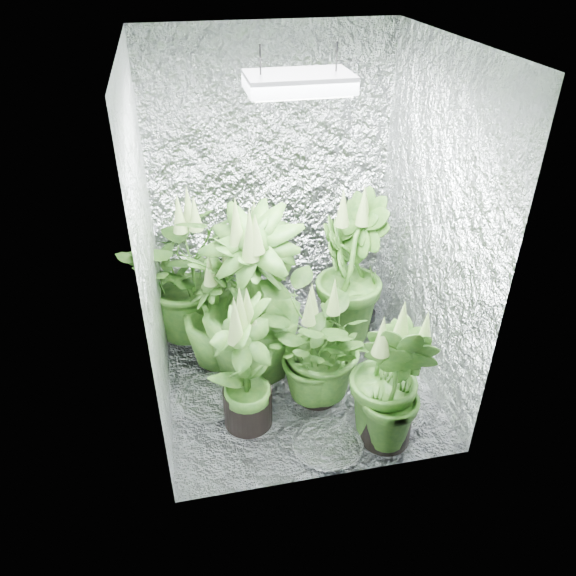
% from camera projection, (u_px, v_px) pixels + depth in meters
% --- Properties ---
extents(ground, '(1.60, 1.60, 0.00)m').
position_uv_depth(ground, '(296.00, 376.00, 3.62)').
color(ground, silver).
rests_on(ground, ground).
extents(walls, '(1.62, 1.62, 2.00)m').
position_uv_depth(walls, '(297.00, 239.00, 3.08)').
color(walls, silver).
rests_on(walls, ground).
extents(ceiling, '(1.60, 1.60, 0.01)m').
position_uv_depth(ceiling, '(299.00, 43.00, 2.54)').
color(ceiling, silver).
rests_on(ceiling, walls).
extents(grow_lamp, '(0.50, 0.30, 0.22)m').
position_uv_depth(grow_lamp, '(299.00, 83.00, 2.63)').
color(grow_lamp, gray).
rests_on(grow_lamp, ceiling).
extents(plant_a, '(0.98, 0.98, 1.09)m').
position_uv_depth(plant_a, '(188.00, 268.00, 3.76)').
color(plant_a, black).
rests_on(plant_a, ground).
extents(plant_b, '(0.66, 0.66, 0.97)m').
position_uv_depth(plant_b, '(269.00, 277.00, 3.79)').
color(plant_b, black).
rests_on(plant_b, ground).
extents(plant_c, '(0.68, 0.68, 1.11)m').
position_uv_depth(plant_c, '(350.00, 272.00, 3.73)').
color(plant_c, black).
rests_on(plant_c, ground).
extents(plant_d, '(0.61, 0.61, 0.88)m').
position_uv_depth(plant_d, '(216.00, 312.00, 3.54)').
color(plant_d, black).
rests_on(plant_d, ground).
extents(plant_e, '(0.80, 0.80, 0.83)m').
position_uv_depth(plant_e, '(319.00, 347.00, 3.25)').
color(plant_e, black).
rests_on(plant_e, ground).
extents(plant_f, '(0.57, 0.57, 0.95)m').
position_uv_depth(plant_f, '(246.00, 365.00, 3.06)').
color(plant_f, black).
rests_on(plant_f, ground).
extents(plant_g, '(0.64, 0.64, 0.94)m').
position_uv_depth(plant_g, '(391.00, 381.00, 2.96)').
color(plant_g, black).
rests_on(plant_g, ground).
extents(plant_h, '(0.85, 0.85, 1.21)m').
position_uv_depth(plant_h, '(252.00, 301.00, 3.36)').
color(plant_h, black).
rests_on(plant_h, ground).
extents(circulation_fan, '(0.14, 0.28, 0.32)m').
position_uv_depth(circulation_fan, '(364.00, 304.00, 4.07)').
color(circulation_fan, black).
rests_on(circulation_fan, ground).
extents(plant_label, '(0.05, 0.04, 0.07)m').
position_uv_depth(plant_label, '(402.00, 401.00, 3.01)').
color(plant_label, white).
rests_on(plant_label, plant_g).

